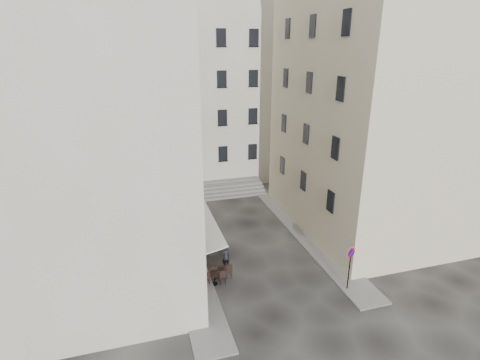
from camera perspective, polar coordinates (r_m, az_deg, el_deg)
name	(u,v)px	position (r m, az deg, el deg)	size (l,w,h in m)	color
ground	(260,263)	(24.99, 3.14, -12.46)	(90.00, 90.00, 0.00)	black
sidewalk_left	(183,242)	(27.45, -8.73, -9.37)	(2.00, 22.00, 0.12)	slate
sidewalk_right	(304,232)	(28.93, 9.65, -7.81)	(2.00, 18.00, 0.12)	slate
building_left	(68,103)	(23.30, -24.74, 10.58)	(12.20, 16.20, 20.60)	#BDB5A2
building_right	(383,104)	(29.61, 20.99, 10.71)	(12.20, 14.20, 18.60)	beige
building_back	(191,88)	(39.57, -7.45, 13.80)	(18.20, 10.20, 18.60)	#BDB5A2
cafe_storefront	(191,239)	(23.98, -7.49, -8.91)	(1.74, 7.30, 3.50)	#4B0B0A
stone_steps	(217,190)	(35.67, -3.56, -1.50)	(9.00, 3.15, 0.80)	slate
bollard_near	(215,272)	(23.15, -3.83, -13.83)	(0.12, 0.12, 0.98)	black
bollard_mid	(204,244)	(26.08, -5.55, -9.71)	(0.12, 0.12, 0.98)	black
bollard_far	(195,222)	(29.14, -6.89, -6.43)	(0.12, 0.12, 0.98)	black
no_parking_sign	(350,261)	(22.32, 16.45, -11.69)	(0.61, 0.23, 2.78)	black
bistro_table_a	(214,278)	(22.77, -3.95, -14.60)	(1.34, 0.63, 0.94)	black
bistro_table_b	(221,271)	(23.30, -2.89, -13.73)	(1.30, 0.61, 0.92)	black
bistro_table_c	(211,247)	(25.96, -4.47, -10.09)	(1.17, 0.55, 0.82)	black
bistro_table_d	(204,244)	(26.21, -5.48, -9.62)	(1.38, 0.65, 0.97)	black
bistro_table_e	(200,232)	(27.88, -6.06, -7.85)	(1.24, 0.58, 0.87)	black
pedestrian	(226,256)	(24.14, -2.17, -11.56)	(0.56, 0.37, 1.55)	black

